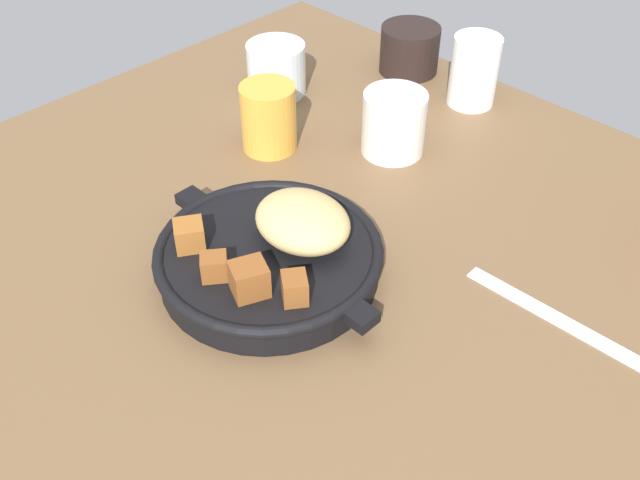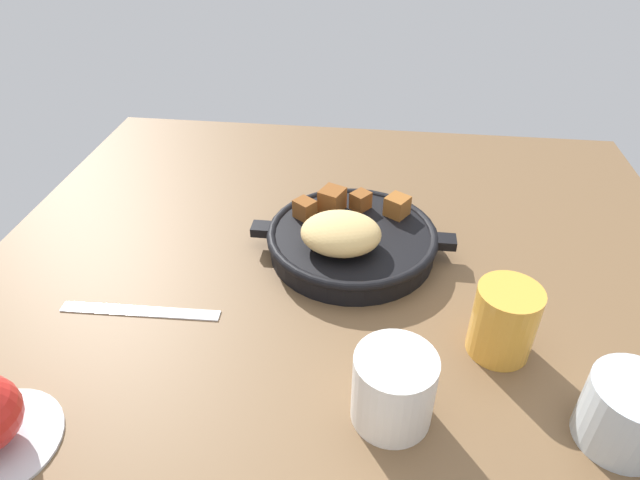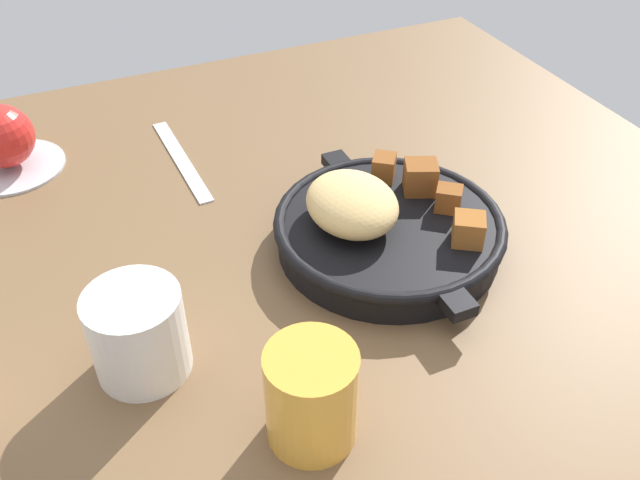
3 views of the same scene
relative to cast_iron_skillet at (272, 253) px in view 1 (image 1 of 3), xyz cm
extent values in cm
cube|color=brown|center=(1.06, 4.19, -3.72)|extent=(92.25, 87.36, 2.40)
cylinder|color=black|center=(-0.15, -0.34, -0.94)|extent=(21.25, 21.25, 3.18)
torus|color=black|center=(-0.15, -0.34, 0.40)|extent=(22.02, 22.02, 1.20)
cube|color=black|center=(11.69, -0.34, 0.18)|extent=(2.64, 2.40, 1.20)
cube|color=black|center=(-11.98, -0.34, 0.18)|extent=(2.64, 2.40, 1.20)
ellipsoid|color=tan|center=(0.72, 3.08, 2.78)|extent=(9.82, 8.24, 4.25)
cube|color=brown|center=(-0.80, -6.27, 1.85)|extent=(3.14, 3.19, 2.39)
cube|color=brown|center=(6.40, -3.14, 1.92)|extent=(3.34, 3.27, 2.54)
cube|color=#935623|center=(-5.74, -5.23, 1.99)|extent=(3.75, 3.77, 2.68)
cube|color=brown|center=(2.99, -5.37, 2.22)|extent=(3.87, 4.01, 3.13)
cube|color=silver|center=(23.03, 13.94, -2.34)|extent=(18.50, 2.23, 0.36)
cylinder|color=silver|center=(-5.60, 24.51, 1.24)|extent=(7.47, 7.47, 7.53)
cylinder|color=silver|center=(-25.76, 24.47, 0.86)|extent=(7.73, 7.73, 6.77)
cylinder|color=white|center=(-5.63, 40.36, 2.01)|extent=(6.11, 6.11, 9.06)
cylinder|color=black|center=(-17.06, 41.51, 0.68)|extent=(8.16, 8.16, 6.41)
cylinder|color=gold|center=(-16.67, 14.82, 1.50)|extent=(6.56, 6.56, 8.05)
camera|label=1|loc=(39.79, -33.93, 46.56)|focal=41.00mm
camera|label=2|loc=(-2.86, 56.63, 40.32)|focal=30.38mm
camera|label=3|loc=(-44.47, 26.50, 39.94)|focal=38.58mm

